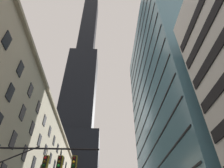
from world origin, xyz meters
name	(u,v)px	position (x,y,z in m)	size (l,w,h in m)	color
station_building	(1,167)	(-19.43, 29.14, 13.42)	(17.52, 70.28, 26.87)	#BCAF93
dark_skyscraper	(78,110)	(-16.32, 93.06, 66.96)	(29.91, 29.91, 229.84)	black
glass_office_midrise	(178,100)	(18.87, 25.24, 28.47)	(15.85, 37.30, 56.94)	teal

